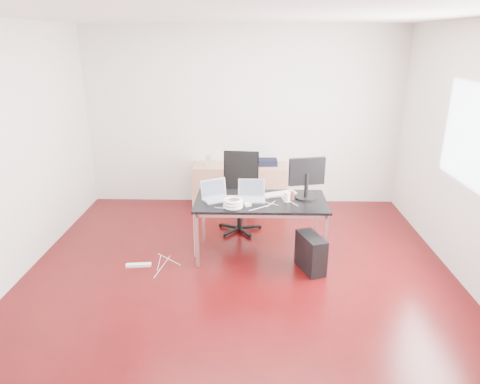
{
  "coord_description": "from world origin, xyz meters",
  "views": [
    {
      "loc": [
        0.13,
        -4.28,
        2.59
      ],
      "look_at": [
        0.0,
        0.55,
        0.85
      ],
      "focal_mm": 32.0,
      "sensor_mm": 36.0,
      "label": 1
    }
  ],
  "objects_px": {
    "desk": "(261,204)",
    "office_chair": "(240,188)",
    "filing_cabinet_left": "(210,186)",
    "pc_tower": "(311,253)",
    "filing_cabinet_right": "(271,186)"
  },
  "relations": [
    {
      "from": "desk",
      "to": "filing_cabinet_right",
      "type": "xyz_separation_m",
      "value": [
        0.19,
        1.63,
        -0.33
      ]
    },
    {
      "from": "desk",
      "to": "filing_cabinet_left",
      "type": "xyz_separation_m",
      "value": [
        -0.78,
        1.63,
        -0.33
      ]
    },
    {
      "from": "desk",
      "to": "filing_cabinet_left",
      "type": "distance_m",
      "value": 1.84
    },
    {
      "from": "desk",
      "to": "filing_cabinet_right",
      "type": "height_order",
      "value": "desk"
    },
    {
      "from": "desk",
      "to": "office_chair",
      "type": "relative_size",
      "value": 1.48
    },
    {
      "from": "desk",
      "to": "filing_cabinet_right",
      "type": "relative_size",
      "value": 2.29
    },
    {
      "from": "pc_tower",
      "to": "desk",
      "type": "bearing_deg",
      "value": 126.66
    },
    {
      "from": "desk",
      "to": "office_chair",
      "type": "bearing_deg",
      "value": 109.46
    },
    {
      "from": "office_chair",
      "to": "pc_tower",
      "type": "distance_m",
      "value": 1.5
    },
    {
      "from": "office_chair",
      "to": "filing_cabinet_left",
      "type": "distance_m",
      "value": 1.02
    },
    {
      "from": "desk",
      "to": "office_chair",
      "type": "height_order",
      "value": "office_chair"
    },
    {
      "from": "desk",
      "to": "filing_cabinet_left",
      "type": "height_order",
      "value": "desk"
    },
    {
      "from": "filing_cabinet_left",
      "to": "office_chair",
      "type": "bearing_deg",
      "value": -59.48
    },
    {
      "from": "filing_cabinet_right",
      "to": "pc_tower",
      "type": "bearing_deg",
      "value": -79.0
    },
    {
      "from": "office_chair",
      "to": "filing_cabinet_right",
      "type": "xyz_separation_m",
      "value": [
        0.47,
        0.85,
        -0.26
      ]
    }
  ]
}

